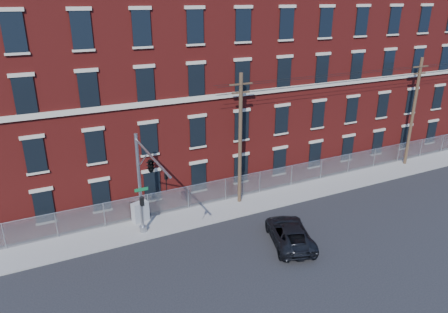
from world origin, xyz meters
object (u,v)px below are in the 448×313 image
traffic_signal_mast (148,172)px  utility_cabinet (140,212)px  pickup_truck (290,233)px  utility_pole_near (240,138)px

traffic_signal_mast → utility_cabinet: bearing=86.2°
traffic_signal_mast → pickup_truck: (8.24, -3.06, -4.67)m
traffic_signal_mast → utility_pole_near: 8.70m
utility_pole_near → pickup_truck: size_ratio=1.94×
pickup_truck → utility_cabinet: (-7.99, 6.88, 0.12)m
traffic_signal_mast → utility_pole_near: size_ratio=0.70×
traffic_signal_mast → utility_cabinet: traffic_signal_mast is taller
pickup_truck → utility_cabinet: size_ratio=3.58×
pickup_truck → utility_cabinet: 10.54m
utility_pole_near → utility_cabinet: 8.97m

